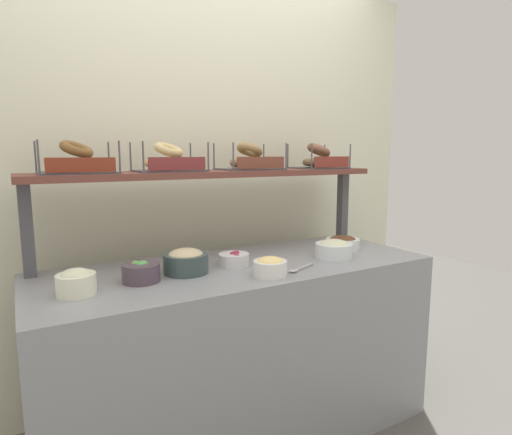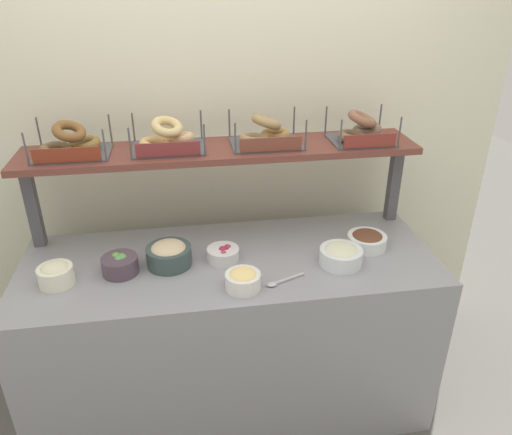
% 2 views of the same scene
% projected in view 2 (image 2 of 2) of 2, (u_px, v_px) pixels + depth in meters
% --- Properties ---
extents(ground_plane, '(8.00, 8.00, 0.00)m').
position_uv_depth(ground_plane, '(234.00, 398.00, 2.56)').
color(ground_plane, '#595651').
extents(back_wall, '(3.04, 0.06, 2.40)m').
position_uv_depth(back_wall, '(216.00, 145.00, 2.50)').
color(back_wall, silver).
rests_on(back_wall, ground_plane).
extents(deli_counter, '(1.84, 0.70, 0.85)m').
position_uv_depth(deli_counter, '(232.00, 334.00, 2.37)').
color(deli_counter, gray).
rests_on(deli_counter, ground_plane).
extents(shelf_riser_left, '(0.05, 0.05, 0.40)m').
position_uv_depth(shelf_riser_left, '(32.00, 206.00, 2.20)').
color(shelf_riser_left, '#4C4C51').
rests_on(shelf_riser_left, deli_counter).
extents(shelf_riser_right, '(0.05, 0.05, 0.40)m').
position_uv_depth(shelf_riser_right, '(394.00, 182.00, 2.45)').
color(shelf_riser_right, '#4C4C51').
rests_on(shelf_riser_right, deli_counter).
extents(upper_shelf, '(1.80, 0.32, 0.03)m').
position_uv_depth(upper_shelf, '(221.00, 150.00, 2.23)').
color(upper_shelf, brown).
rests_on(upper_shelf, shelf_riser_left).
extents(bowl_beet_salad, '(0.14, 0.14, 0.07)m').
position_uv_depth(bowl_beet_salad, '(223.00, 254.00, 2.16)').
color(bowl_beet_salad, silver).
rests_on(bowl_beet_salad, deli_counter).
extents(bowl_veggie_mix, '(0.15, 0.15, 0.09)m').
position_uv_depth(bowl_veggie_mix, '(120.00, 264.00, 2.06)').
color(bowl_veggie_mix, '#4E3F4B').
rests_on(bowl_veggie_mix, deli_counter).
extents(bowl_scallion_spread, '(0.19, 0.19, 0.09)m').
position_uv_depth(bowl_scallion_spread, '(341.00, 255.00, 2.12)').
color(bowl_scallion_spread, white).
rests_on(bowl_scallion_spread, deli_counter).
extents(bowl_tuna_salad, '(0.20, 0.20, 0.11)m').
position_uv_depth(bowl_tuna_salad, '(169.00, 254.00, 2.12)').
color(bowl_tuna_salad, '#374947').
rests_on(bowl_tuna_salad, deli_counter).
extents(bowl_potato_salad, '(0.14, 0.14, 0.10)m').
position_uv_depth(bowl_potato_salad, '(56.00, 274.00, 1.99)').
color(bowl_potato_salad, white).
rests_on(bowl_potato_salad, deli_counter).
extents(bowl_chocolate_spread, '(0.18, 0.18, 0.08)m').
position_uv_depth(bowl_chocolate_spread, '(367.00, 240.00, 2.26)').
color(bowl_chocolate_spread, white).
rests_on(bowl_chocolate_spread, deli_counter).
extents(bowl_egg_salad, '(0.14, 0.14, 0.08)m').
position_uv_depth(bowl_egg_salad, '(243.00, 279.00, 1.96)').
color(bowl_egg_salad, white).
rests_on(bowl_egg_salad, deli_counter).
extents(serving_spoon_near_plate, '(0.17, 0.08, 0.01)m').
position_uv_depth(serving_spoon_near_plate, '(280.00, 282.00, 2.01)').
color(serving_spoon_near_plate, '#B7B7BC').
rests_on(serving_spoon_near_plate, deli_counter).
extents(bagel_basket_cinnamon_raisin, '(0.32, 0.24, 0.15)m').
position_uv_depth(bagel_basket_cinnamon_raisin, '(71.00, 145.00, 2.11)').
color(bagel_basket_cinnamon_raisin, '#4C4C51').
rests_on(bagel_basket_cinnamon_raisin, upper_shelf).
extents(bagel_basket_plain, '(0.32, 0.25, 0.15)m').
position_uv_depth(bagel_basket_plain, '(168.00, 139.00, 2.17)').
color(bagel_basket_plain, '#4C4C51').
rests_on(bagel_basket_plain, upper_shelf).
extents(bagel_basket_everything, '(0.32, 0.26, 0.15)m').
position_uv_depth(bagel_basket_everything, '(266.00, 135.00, 2.23)').
color(bagel_basket_everything, '#4C4C51').
rests_on(bagel_basket_everything, upper_shelf).
extents(bagel_basket_poppy, '(0.28, 0.24, 0.15)m').
position_uv_depth(bagel_basket_poppy, '(361.00, 131.00, 2.27)').
color(bagel_basket_poppy, '#4C4C51').
rests_on(bagel_basket_poppy, upper_shelf).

